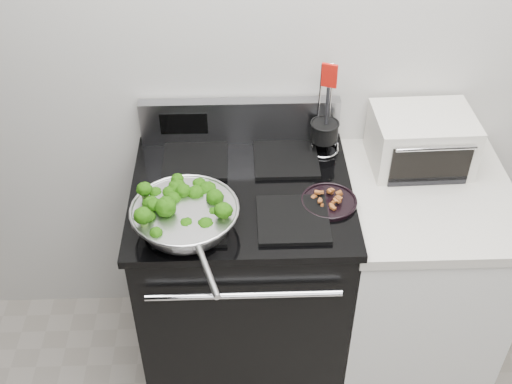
{
  "coord_description": "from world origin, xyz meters",
  "views": [
    {
      "loc": [
        -0.31,
        -0.35,
        2.4
      ],
      "look_at": [
        -0.25,
        1.36,
        0.98
      ],
      "focal_mm": 45.0,
      "sensor_mm": 36.0,
      "label": 1
    }
  ],
  "objects_px": {
    "utensil_holder": "(324,136)",
    "toaster_oven": "(421,140)",
    "bacon_plate": "(329,199)",
    "skillet": "(185,216)",
    "gas_range": "(243,278)"
  },
  "relations": [
    {
      "from": "gas_range",
      "to": "bacon_plate",
      "type": "distance_m",
      "value": 0.57
    },
    {
      "from": "skillet",
      "to": "utensil_holder",
      "type": "height_order",
      "value": "utensil_holder"
    },
    {
      "from": "skillet",
      "to": "gas_range",
      "type": "bearing_deg",
      "value": 30.43
    },
    {
      "from": "skillet",
      "to": "toaster_oven",
      "type": "distance_m",
      "value": 0.94
    },
    {
      "from": "toaster_oven",
      "to": "bacon_plate",
      "type": "bearing_deg",
      "value": -146.84
    },
    {
      "from": "bacon_plate",
      "to": "utensil_holder",
      "type": "distance_m",
      "value": 0.31
    },
    {
      "from": "skillet",
      "to": "bacon_plate",
      "type": "distance_m",
      "value": 0.5
    },
    {
      "from": "bacon_plate",
      "to": "utensil_holder",
      "type": "height_order",
      "value": "utensil_holder"
    },
    {
      "from": "gas_range",
      "to": "toaster_oven",
      "type": "xyz_separation_m",
      "value": [
        0.67,
        0.17,
        0.54
      ]
    },
    {
      "from": "utensil_holder",
      "to": "toaster_oven",
      "type": "bearing_deg",
      "value": 14.02
    },
    {
      "from": "gas_range",
      "to": "toaster_oven",
      "type": "relative_size",
      "value": 3.05
    },
    {
      "from": "skillet",
      "to": "bacon_plate",
      "type": "bearing_deg",
      "value": -3.4
    },
    {
      "from": "skillet",
      "to": "toaster_oven",
      "type": "xyz_separation_m",
      "value": [
        0.86,
        0.37,
        0.02
      ]
    },
    {
      "from": "bacon_plate",
      "to": "toaster_oven",
      "type": "distance_m",
      "value": 0.46
    },
    {
      "from": "bacon_plate",
      "to": "utensil_holder",
      "type": "bearing_deg",
      "value": 87.39
    }
  ]
}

